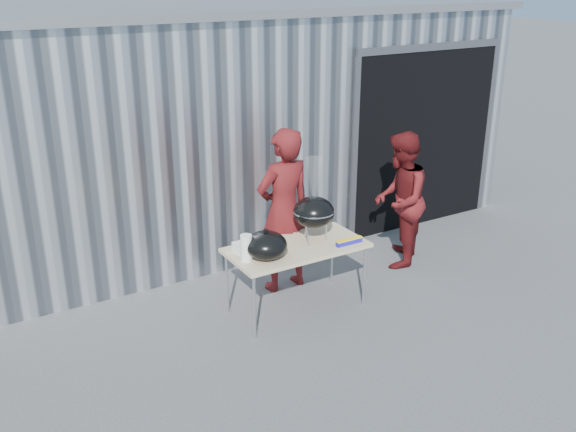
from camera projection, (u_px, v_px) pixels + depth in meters
ground at (286, 335)px, 6.60m from camera, size 80.00×80.00×0.00m
building at (187, 103)px, 10.16m from camera, size 8.20×6.20×3.10m
folding_table at (297, 249)px, 6.89m from camera, size 1.50×0.75×0.75m
kettle_grill at (314, 205)px, 6.85m from camera, size 0.45×0.45×0.94m
grill_lid at (266, 245)px, 6.54m from camera, size 0.44×0.44×0.32m
paper_towels at (246, 248)px, 6.48m from camera, size 0.12×0.12×0.28m
white_tub at (243, 247)px, 6.73m from camera, size 0.20×0.15×0.10m
foil_box at (349, 241)px, 6.91m from camera, size 0.32×0.05×0.06m
person_cook at (284, 211)px, 7.28m from camera, size 0.73×0.50×1.92m
person_bystander at (400, 200)px, 7.94m from camera, size 1.05×1.04×1.71m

